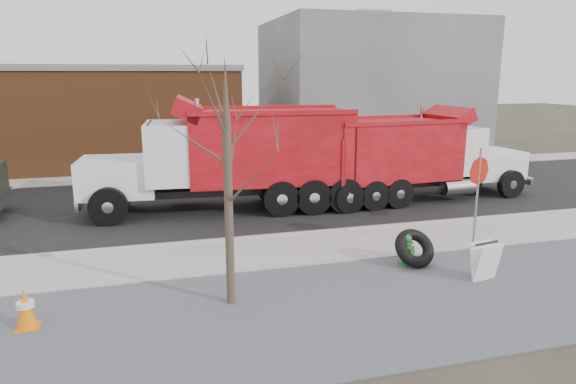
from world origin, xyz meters
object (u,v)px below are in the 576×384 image
object	(u,v)px
truck_tire	(414,248)
dump_truck_red_a	(416,154)
fire_hydrant	(407,251)
stop_sign	(478,182)
dump_truck_red_b	(233,154)
sandwich_board	(485,261)

from	to	relation	value
truck_tire	dump_truck_red_a	distance (m)	7.50
truck_tire	fire_hydrant	bearing A→B (deg)	142.21
truck_tire	stop_sign	xyz separation A→B (m)	(2.12, 0.53, 1.50)
fire_hydrant	dump_truck_red_a	bearing A→B (deg)	45.65
dump_truck_red_b	sandwich_board	bearing A→B (deg)	124.16
fire_hydrant	dump_truck_red_a	xyz separation A→B (m)	(3.70, 6.35, 1.42)
fire_hydrant	sandwich_board	world-z (taller)	sandwich_board
sandwich_board	dump_truck_red_a	xyz separation A→B (m)	(2.45, 7.83, 1.30)
fire_hydrant	dump_truck_red_b	xyz separation A→B (m)	(-3.39, 6.62, 1.67)
fire_hydrant	sandwich_board	bearing A→B (deg)	-63.92
fire_hydrant	truck_tire	size ratio (longest dim) A/B	0.72
sandwich_board	dump_truck_red_b	size ratio (longest dim) A/B	0.10
truck_tire	dump_truck_red_b	size ratio (longest dim) A/B	0.12
stop_sign	dump_truck_red_a	bearing A→B (deg)	80.54
fire_hydrant	stop_sign	distance (m)	2.80
truck_tire	dump_truck_red_a	xyz separation A→B (m)	(3.55, 6.47, 1.33)
truck_tire	sandwich_board	xyz separation A→B (m)	(1.10, -1.37, 0.03)
fire_hydrant	stop_sign	world-z (taller)	stop_sign
stop_sign	sandwich_board	bearing A→B (deg)	-113.96
dump_truck_red_b	stop_sign	bearing A→B (deg)	136.71
fire_hydrant	stop_sign	size ratio (longest dim) A/B	0.28
dump_truck_red_b	dump_truck_red_a	bearing A→B (deg)	-177.79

